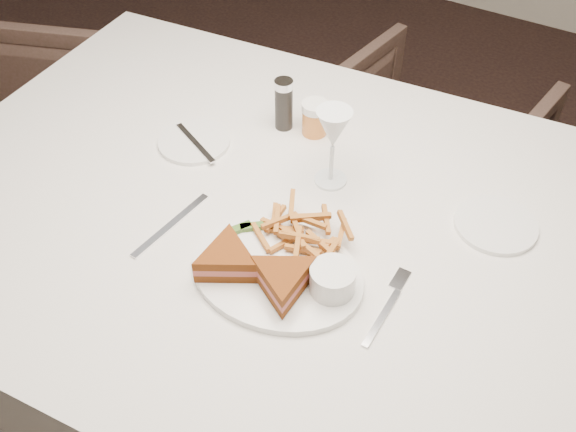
# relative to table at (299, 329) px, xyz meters

# --- Properties ---
(ground) EXTENTS (5.00, 5.00, 0.00)m
(ground) POSITION_rel_table_xyz_m (-0.39, 0.01, -0.38)
(ground) COLOR black
(ground) RESTS_ON ground
(table) EXTENTS (1.73, 1.24, 0.75)m
(table) POSITION_rel_table_xyz_m (0.00, 0.00, 0.00)
(table) COLOR silver
(table) RESTS_ON ground
(chair_far) EXTENTS (0.69, 0.65, 0.63)m
(chair_far) POSITION_rel_table_xyz_m (-0.03, 0.83, -0.06)
(chair_far) COLOR #48342C
(chair_far) RESTS_ON ground
(table_setting) EXTENTS (0.82, 0.58, 0.18)m
(table_setting) POSITION_rel_table_xyz_m (0.01, -0.05, 0.41)
(table_setting) COLOR white
(table_setting) RESTS_ON table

